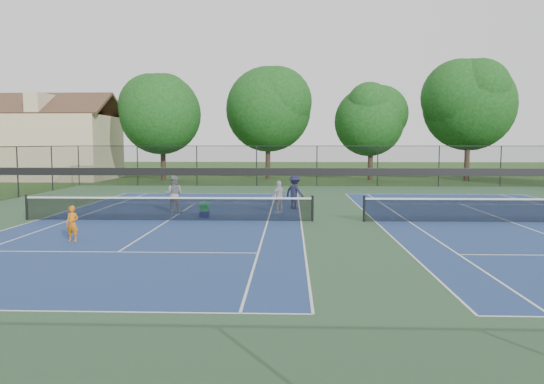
{
  "coord_description": "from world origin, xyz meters",
  "views": [
    {
      "loc": [
        -1.94,
        -21.53,
        3.19
      ],
      "look_at": [
        -2.67,
        -1.0,
        1.3
      ],
      "focal_mm": 35.0,
      "sensor_mm": 36.0,
      "label": 1
    }
  ],
  "objects_px": {
    "tree_back_a": "(162,110)",
    "ball_hopper": "(204,207)",
    "clapboard_house": "(54,144)",
    "child_player": "(72,224)",
    "tree_back_d": "(469,100)",
    "ball_crate": "(204,215)",
    "tree_back_b": "(268,105)",
    "tree_back_c": "(371,117)",
    "bystander_a": "(279,197)",
    "bystander_b": "(295,192)",
    "instructor": "(174,194)"
  },
  "relations": [
    {
      "from": "tree_back_a",
      "to": "ball_hopper",
      "type": "bearing_deg",
      "value": -72.34
    },
    {
      "from": "clapboard_house",
      "to": "child_player",
      "type": "bearing_deg",
      "value": -64.85
    },
    {
      "from": "tree_back_d",
      "to": "ball_crate",
      "type": "xyz_separation_m",
      "value": [
        -18.65,
        -23.08,
        -6.69
      ]
    },
    {
      "from": "tree_back_b",
      "to": "tree_back_c",
      "type": "distance_m",
      "value": 9.12
    },
    {
      "from": "bystander_a",
      "to": "bystander_b",
      "type": "xyz_separation_m",
      "value": [
        0.72,
        1.63,
        0.08
      ]
    },
    {
      "from": "bystander_a",
      "to": "ball_hopper",
      "type": "bearing_deg",
      "value": -18.22
    },
    {
      "from": "instructor",
      "to": "bystander_a",
      "type": "relative_size",
      "value": 1.15
    },
    {
      "from": "ball_hopper",
      "to": "clapboard_house",
      "type": "bearing_deg",
      "value": 125.77
    },
    {
      "from": "bystander_a",
      "to": "ball_hopper",
      "type": "distance_m",
      "value": 3.57
    },
    {
      "from": "clapboard_house",
      "to": "ball_hopper",
      "type": "height_order",
      "value": "clapboard_house"
    },
    {
      "from": "tree_back_a",
      "to": "instructor",
      "type": "distance_m",
      "value": 22.92
    },
    {
      "from": "instructor",
      "to": "ball_crate",
      "type": "relative_size",
      "value": 4.45
    },
    {
      "from": "bystander_b",
      "to": "tree_back_a",
      "type": "bearing_deg",
      "value": -20.88
    },
    {
      "from": "instructor",
      "to": "ball_crate",
      "type": "xyz_separation_m",
      "value": [
        1.63,
        -1.49,
        -0.73
      ]
    },
    {
      "from": "bystander_b",
      "to": "tree_back_b",
      "type": "bearing_deg",
      "value": -44.53
    },
    {
      "from": "child_player",
      "to": "bystander_a",
      "type": "relative_size",
      "value": 0.78
    },
    {
      "from": "tree_back_b",
      "to": "ball_crate",
      "type": "xyz_separation_m",
      "value": [
        -1.65,
        -25.08,
        -6.46
      ]
    },
    {
      "from": "tree_back_c",
      "to": "instructor",
      "type": "relative_size",
      "value": 4.86
    },
    {
      "from": "clapboard_house",
      "to": "ball_hopper",
      "type": "distance_m",
      "value": 29.79
    },
    {
      "from": "bystander_b",
      "to": "ball_hopper",
      "type": "xyz_separation_m",
      "value": [
        -3.91,
        -3.23,
        -0.35
      ]
    },
    {
      "from": "tree_back_c",
      "to": "tree_back_d",
      "type": "xyz_separation_m",
      "value": [
        8.0,
        -1.0,
        1.34
      ]
    },
    {
      "from": "instructor",
      "to": "tree_back_b",
      "type": "bearing_deg",
      "value": -93.12
    },
    {
      "from": "bystander_a",
      "to": "bystander_b",
      "type": "distance_m",
      "value": 1.78
    },
    {
      "from": "tree_back_c",
      "to": "tree_back_d",
      "type": "height_order",
      "value": "tree_back_d"
    },
    {
      "from": "tree_back_a",
      "to": "tree_back_b",
      "type": "xyz_separation_m",
      "value": [
        9.0,
        2.0,
        0.56
      ]
    },
    {
      "from": "instructor",
      "to": "ball_crate",
      "type": "bearing_deg",
      "value": 142.33
    },
    {
      "from": "tree_back_c",
      "to": "instructor",
      "type": "height_order",
      "value": "tree_back_c"
    },
    {
      "from": "tree_back_c",
      "to": "tree_back_d",
      "type": "bearing_deg",
      "value": -7.13
    },
    {
      "from": "tree_back_a",
      "to": "bystander_b",
      "type": "distance_m",
      "value": 23.41
    },
    {
      "from": "tree_back_a",
      "to": "ball_crate",
      "type": "bearing_deg",
      "value": -72.34
    },
    {
      "from": "tree_back_a",
      "to": "bystander_b",
      "type": "xyz_separation_m",
      "value": [
        11.26,
        -19.85,
        -5.21
      ]
    },
    {
      "from": "tree_back_b",
      "to": "instructor",
      "type": "xyz_separation_m",
      "value": [
        -3.28,
        -23.59,
        -5.73
      ]
    },
    {
      "from": "child_player",
      "to": "ball_crate",
      "type": "xyz_separation_m",
      "value": [
        3.4,
        5.63,
        -0.45
      ]
    },
    {
      "from": "tree_back_c",
      "to": "bystander_a",
      "type": "relative_size",
      "value": 5.59
    },
    {
      "from": "child_player",
      "to": "ball_crate",
      "type": "distance_m",
      "value": 6.59
    },
    {
      "from": "tree_back_c",
      "to": "ball_hopper",
      "type": "height_order",
      "value": "tree_back_c"
    },
    {
      "from": "tree_back_b",
      "to": "ball_hopper",
      "type": "bearing_deg",
      "value": -93.77
    },
    {
      "from": "child_player",
      "to": "tree_back_d",
      "type": "bearing_deg",
      "value": 61.85
    },
    {
      "from": "tree_back_a",
      "to": "tree_back_b",
      "type": "distance_m",
      "value": 9.24
    },
    {
      "from": "tree_back_c",
      "to": "bystander_a",
      "type": "distance_m",
      "value": 24.16
    },
    {
      "from": "tree_back_c",
      "to": "clapboard_house",
      "type": "height_order",
      "value": "tree_back_c"
    },
    {
      "from": "tree_back_a",
      "to": "bystander_a",
      "type": "height_order",
      "value": "tree_back_a"
    },
    {
      "from": "tree_back_d",
      "to": "ball_hopper",
      "type": "xyz_separation_m",
      "value": [
        -18.65,
        -23.08,
        -6.35
      ]
    },
    {
      "from": "ball_hopper",
      "to": "tree_back_b",
      "type": "bearing_deg",
      "value": 86.23
    },
    {
      "from": "tree_back_d",
      "to": "bystander_b",
      "type": "distance_m",
      "value": 25.45
    },
    {
      "from": "bystander_a",
      "to": "ball_crate",
      "type": "xyz_separation_m",
      "value": [
        -3.18,
        -1.6,
        -0.61
      ]
    },
    {
      "from": "clapboard_house",
      "to": "bystander_b",
      "type": "xyz_separation_m",
      "value": [
        21.26,
        -20.85,
        -2.26
      ]
    },
    {
      "from": "tree_back_c",
      "to": "bystander_b",
      "type": "xyz_separation_m",
      "value": [
        -6.74,
        -20.85,
        -4.65
      ]
    },
    {
      "from": "tree_back_d",
      "to": "instructor",
      "type": "height_order",
      "value": "tree_back_d"
    },
    {
      "from": "tree_back_d",
      "to": "tree_back_c",
      "type": "bearing_deg",
      "value": 172.87
    }
  ]
}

